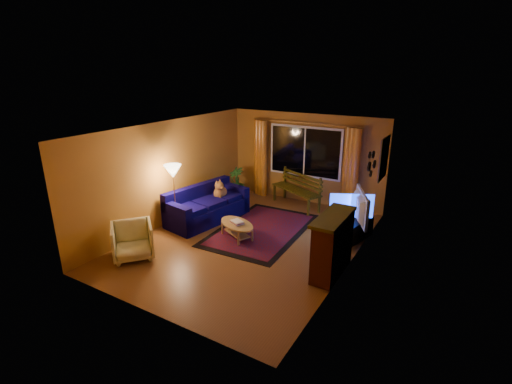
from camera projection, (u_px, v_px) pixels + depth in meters
The scene contains 22 objects.
floor at pixel (249, 240), 8.31m from camera, with size 4.50×6.00×0.02m, color brown.
ceiling at pixel (248, 128), 7.50m from camera, with size 4.50×6.00×0.02m, color white.
wall_back at pixel (305, 158), 10.36m from camera, with size 4.50×0.02×2.50m, color #B87B2C.
wall_left at pixel (170, 172), 8.99m from camera, with size 0.02×6.00×2.50m, color #B87B2C.
wall_right at pixel (353, 206), 6.81m from camera, with size 0.02×6.00×2.50m, color #B87B2C.
window at pixel (305, 152), 10.24m from camera, with size 2.00×0.02×1.30m, color black.
curtain_rod at pixel (305, 123), 9.94m from camera, with size 0.03×0.03×3.20m, color #BF8C3F.
curtain_left at pixel (261, 158), 10.94m from camera, with size 0.36×0.36×2.24m, color orange.
curtain_right at pixel (351, 171), 9.64m from camera, with size 0.36×0.36×2.24m, color orange.
bench at pixel (296, 198), 10.22m from camera, with size 1.60×0.47×0.48m, color #38340A.
potted_plant at pixel (236, 182), 10.95m from camera, with size 0.50×0.50×0.89m, color #235B1E.
sofa at pixel (208, 204), 9.25m from camera, with size 0.92×2.14×0.86m, color #06023D.
dog at pixel (220, 190), 9.55m from camera, with size 0.31×0.43×0.46m, color #9F6733, non-canonical shape.
armchair at pixel (132, 239), 7.44m from camera, with size 0.78×0.73×0.80m, color beige.
floor_lamp at pixel (175, 198), 8.61m from camera, with size 0.27×0.27×1.59m, color #BF8C3F.
rug at pixel (262, 230), 8.81m from camera, with size 1.88×2.97×0.02m, color #6E0708.
coffee_table at pixel (237, 231), 8.34m from camera, with size 1.01×1.01×0.37m, color #AF8A4A.
tv_console at pixel (354, 230), 8.25m from camera, with size 0.36×1.08×0.45m, color black.
television at pixel (356, 207), 8.07m from camera, with size 1.19×0.16×0.69m, color black.
fireplace at pixel (332, 246), 6.81m from camera, with size 0.40×1.20×1.10m, color maroon.
mirror_cluster at pixel (372, 162), 7.72m from camera, with size 0.06×0.60×0.56m, color black, non-canonical shape.
painting at pixel (384, 158), 8.70m from camera, with size 0.04×0.76×0.96m, color #D7462C.
Camera 1 is at (3.95, -6.39, 3.69)m, focal length 26.00 mm.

